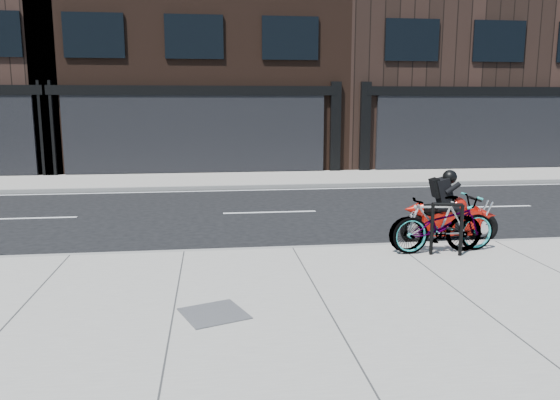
{
  "coord_description": "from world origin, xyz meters",
  "views": [
    {
      "loc": [
        -1.47,
        -11.73,
        2.79
      ],
      "look_at": [
        -0.14,
        -1.22,
        0.9
      ],
      "focal_mm": 35.0,
      "sensor_mm": 36.0,
      "label": 1
    }
  ],
  "objects": [
    {
      "name": "building_center",
      "position": [
        -2.0,
        14.5,
        7.25
      ],
      "size": [
        12.0,
        10.0,
        14.5
      ],
      "primitive_type": "cube",
      "color": "black",
      "rests_on": "ground"
    },
    {
      "name": "bicycle_front",
      "position": [
        2.66,
        -2.6,
        0.65
      ],
      "size": [
        2.01,
        0.86,
        1.03
      ],
      "primitive_type": "imported",
      "rotation": [
        0.0,
        0.0,
        1.66
      ],
      "color": "gray",
      "rests_on": "sidewalk_near"
    },
    {
      "name": "bicycle_rear",
      "position": [
        2.51,
        -2.6,
        0.64
      ],
      "size": [
        1.73,
        0.56,
        1.03
      ],
      "primitive_type": "imported",
      "rotation": [
        0.0,
        0.0,
        4.67
      ],
      "color": "gray",
      "rests_on": "sidewalk_near"
    },
    {
      "name": "utility_grate",
      "position": [
        -1.48,
        -5.07,
        0.14
      ],
      "size": [
        0.97,
        0.97,
        0.02
      ],
      "primitive_type": "cube",
      "rotation": [
        0.0,
        0.0,
        0.36
      ],
      "color": "#535255",
      "rests_on": "sidewalk_near"
    },
    {
      "name": "bike_rack",
      "position": [
        2.61,
        -2.82,
        0.68
      ],
      "size": [
        0.55,
        0.19,
        0.94
      ],
      "rotation": [
        0.0,
        0.0,
        -0.26
      ],
      "color": "black",
      "rests_on": "sidewalk_near"
    },
    {
      "name": "motorcycle",
      "position": [
        3.31,
        -1.6,
        0.61
      ],
      "size": [
        2.02,
        0.51,
        1.5
      ],
      "rotation": [
        0.0,
        0.0,
        -0.05
      ],
      "color": "black",
      "rests_on": "ground"
    },
    {
      "name": "ground",
      "position": [
        0.0,
        0.0,
        0.0
      ],
      "size": [
        120.0,
        120.0,
        0.0
      ],
      "primitive_type": "plane",
      "color": "black",
      "rests_on": "ground"
    },
    {
      "name": "building_mideast",
      "position": [
        10.0,
        14.5,
        6.25
      ],
      "size": [
        12.0,
        10.0,
        12.5
      ],
      "primitive_type": "cube",
      "color": "black",
      "rests_on": "ground"
    },
    {
      "name": "sidewalk_far",
      "position": [
        0.0,
        7.75,
        0.07
      ],
      "size": [
        60.0,
        3.5,
        0.13
      ],
      "primitive_type": "cube",
      "color": "gray",
      "rests_on": "ground"
    },
    {
      "name": "sidewalk_near",
      "position": [
        0.0,
        -5.0,
        0.07
      ],
      "size": [
        60.0,
        6.0,
        0.13
      ],
      "primitive_type": "cube",
      "color": "gray",
      "rests_on": "ground"
    }
  ]
}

